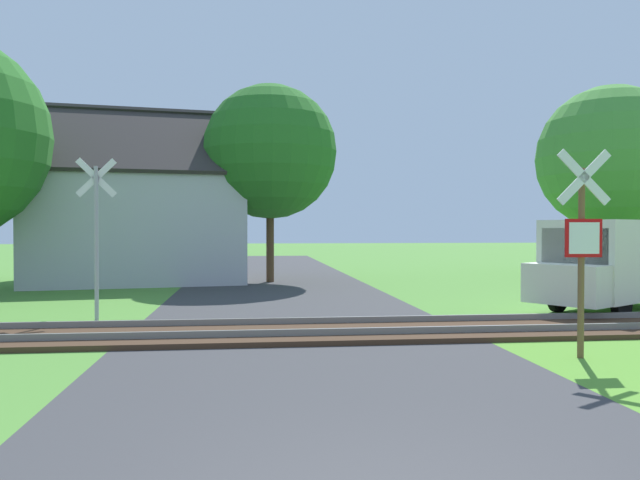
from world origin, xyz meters
TOP-DOWN VIEW (x-y plane):
  - road_asphalt at (0.00, 2.00)m, footprint 6.61×80.00m
  - rail_track at (0.00, 7.82)m, footprint 60.00×2.60m
  - stop_sign_near at (4.21, 5.11)m, footprint 0.88×0.15m
  - crossing_sign_far at (-4.33, 10.14)m, footprint 0.88×0.16m
  - house at (-5.27, 20.55)m, footprint 8.91×7.60m
  - tree_far at (13.99, 20.34)m, footprint 5.99×5.99m
  - tree_center at (-0.18, 19.65)m, footprint 5.09×5.09m
  - mail_truck at (7.99, 10.29)m, footprint 5.14×4.16m

SIDE VIEW (x-z plane):
  - road_asphalt at x=0.00m, z-range 0.00..0.01m
  - rail_track at x=0.00m, z-range -0.05..0.17m
  - mail_truck at x=7.99m, z-range 0.12..2.36m
  - stop_sign_near at x=4.21m, z-range 0.19..3.47m
  - crossing_sign_far at x=-4.33m, z-range 0.27..3.88m
  - house at x=-5.27m, z-range -1.12..5.58m
  - tree_center at x=-0.18m, z-range 1.19..8.68m
  - tree_far at x=13.99m, z-range 0.98..8.95m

